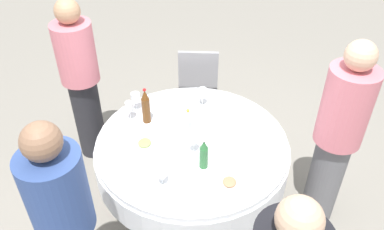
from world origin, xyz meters
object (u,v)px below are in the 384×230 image
(wine_glass_mid, at_px, (203,93))
(chair_outer, at_px, (198,77))
(plate_mid, at_px, (229,183))
(plate_far, at_px, (145,144))
(dining_table, at_px, (192,155))
(wine_glass_near, at_px, (135,98))
(bottle_clear_west, at_px, (188,127))
(bottle_green_south, at_px, (204,154))
(bottle_brown_left, at_px, (146,107))
(wine_glass_north, at_px, (162,173))
(person_west, at_px, (81,81))
(wine_glass_front, at_px, (129,107))
(person_left, at_px, (67,226))
(person_near, at_px, (337,137))
(wine_glass_outer, at_px, (194,140))

(wine_glass_mid, relative_size, chair_outer, 0.19)
(plate_mid, xyz_separation_m, plate_far, (-0.36, -0.63, 0.00))
(dining_table, relative_size, wine_glass_near, 9.55)
(dining_table, relative_size, chair_outer, 1.72)
(plate_far, bearing_deg, plate_mid, 60.07)
(bottle_clear_west, xyz_separation_m, plate_mid, (0.43, 0.30, -0.12))
(chair_outer, bearing_deg, bottle_green_south, -86.42)
(bottle_brown_left, height_order, wine_glass_north, bottle_brown_left)
(plate_mid, bearing_deg, dining_table, -147.57)
(wine_glass_near, bearing_deg, person_west, -117.01)
(wine_glass_front, distance_m, plate_mid, 1.05)
(dining_table, relative_size, person_west, 0.94)
(wine_glass_mid, bearing_deg, person_west, -99.39)
(wine_glass_front, xyz_separation_m, plate_mid, (0.68, 0.79, -0.10))
(person_left, bearing_deg, wine_glass_north, -101.71)
(wine_glass_front, bearing_deg, bottle_brown_left, 78.94)
(wine_glass_north, xyz_separation_m, wine_glass_mid, (-0.93, 0.24, 0.01))
(wine_glass_mid, distance_m, person_left, 1.55)
(dining_table, bearing_deg, person_left, -37.47)
(bottle_green_south, bearing_deg, chair_outer, -176.44)
(plate_far, distance_m, person_near, 1.42)
(bottle_clear_west, height_order, wine_glass_outer, bottle_clear_west)
(bottle_brown_left, height_order, bottle_green_south, bottle_brown_left)
(chair_outer, bearing_deg, person_left, -107.49)
(bottle_brown_left, xyz_separation_m, person_left, (1.10, -0.30, -0.06))
(bottle_green_south, height_order, bottle_clear_west, bottle_clear_west)
(dining_table, bearing_deg, wine_glass_outer, 9.08)
(plate_mid, xyz_separation_m, person_left, (0.45, -0.95, 0.08))
(bottle_brown_left, bearing_deg, person_near, 80.34)
(plate_far, bearing_deg, wine_glass_north, 24.87)
(bottle_green_south, relative_size, person_left, 0.16)
(wine_glass_near, height_order, chair_outer, wine_glass_near)
(bottle_clear_west, height_order, plate_mid, bottle_clear_west)
(person_west, height_order, person_near, person_near)
(bottle_green_south, bearing_deg, wine_glass_front, -130.20)
(person_near, bearing_deg, wine_glass_front, -98.50)
(person_west, bearing_deg, plate_mid, -97.33)
(chair_outer, bearing_deg, wine_glass_front, -116.97)
(person_left, bearing_deg, bottle_green_south, -104.05)
(wine_glass_outer, distance_m, chair_outer, 1.42)
(person_left, bearing_deg, person_near, -116.23)
(dining_table, xyz_separation_m, bottle_clear_west, (-0.00, -0.03, 0.28))
(dining_table, relative_size, wine_glass_front, 9.18)
(dining_table, distance_m, person_west, 1.24)
(plate_far, bearing_deg, wine_glass_outer, 83.24)
(wine_glass_mid, bearing_deg, wine_glass_north, -14.50)
(bottle_green_south, height_order, person_west, person_west)
(person_near, bearing_deg, wine_glass_near, -103.40)
(bottle_brown_left, distance_m, wine_glass_near, 0.20)
(wine_glass_outer, bearing_deg, bottle_clear_west, -157.36)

